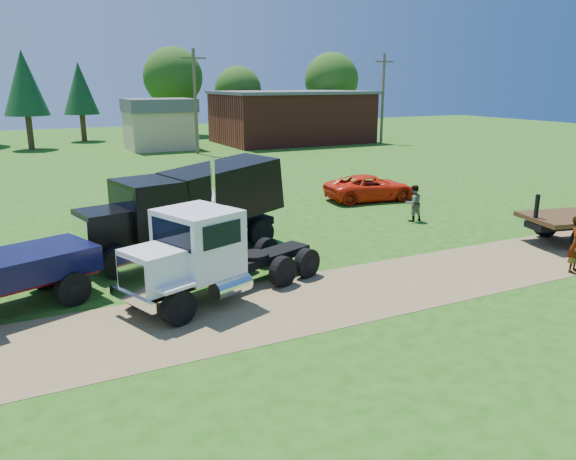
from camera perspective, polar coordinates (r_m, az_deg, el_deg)
name	(u,v)px	position (r m, az deg, el deg)	size (l,w,h in m)	color
ground	(360,290)	(17.58, 7.33, -6.11)	(140.00, 140.00, 0.00)	#1E4E11
dirt_track	(360,290)	(17.58, 7.33, -6.09)	(120.00, 4.20, 0.01)	brown
white_semi_tractor	(201,255)	(16.44, -8.78, -2.53)	(6.83, 4.24, 4.07)	black
black_dump_truck	(190,204)	(21.10, -9.96, 2.63)	(8.00, 3.91, 3.39)	black
orange_pickup	(371,188)	(30.76, 8.39, 4.28)	(2.29, 4.97, 1.38)	red
spectator_b	(413,203)	(26.42, 12.63, 2.67)	(0.82, 0.64, 1.68)	#999999
brick_building	(291,117)	(60.21, 0.36, 11.44)	(15.40, 10.40, 5.30)	maroon
tan_shed	(160,123)	(55.31, -12.90, 10.52)	(6.20, 5.40, 4.70)	tan
utility_poles	(195,100)	(50.93, -9.41, 12.93)	(42.20, 0.28, 9.00)	brown
tree_row	(79,75)	(63.94, -20.46, 14.54)	(54.44, 13.40, 11.61)	#3B2618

